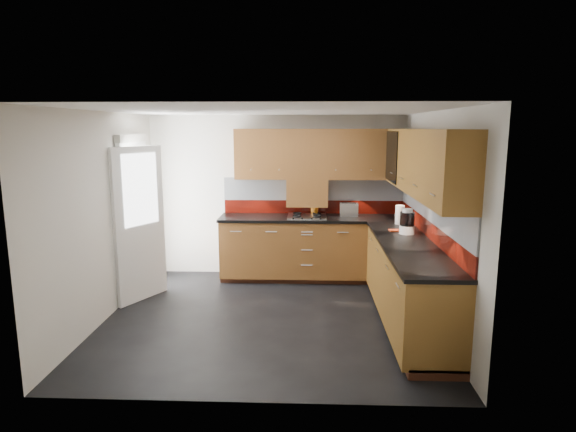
{
  "coord_description": "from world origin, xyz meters",
  "views": [
    {
      "loc": [
        0.45,
        -5.38,
        2.21
      ],
      "look_at": [
        0.21,
        0.65,
        1.11
      ],
      "focal_mm": 30.0,
      "sensor_mm": 36.0,
      "label": 1
    }
  ],
  "objects_px": {
    "utensil_pot": "(315,209)",
    "toaster": "(349,210)",
    "food_processor": "(407,222)",
    "gas_hob": "(307,216)"
  },
  "relations": [
    {
      "from": "gas_hob",
      "to": "toaster",
      "type": "xyz_separation_m",
      "value": [
        0.61,
        0.14,
        0.08
      ]
    },
    {
      "from": "utensil_pot",
      "to": "food_processor",
      "type": "bearing_deg",
      "value": -48.88
    },
    {
      "from": "utensil_pot",
      "to": "food_processor",
      "type": "distance_m",
      "value": 1.68
    },
    {
      "from": "gas_hob",
      "to": "toaster",
      "type": "relative_size",
      "value": 2.07
    },
    {
      "from": "utensil_pot",
      "to": "toaster",
      "type": "relative_size",
      "value": 1.47
    },
    {
      "from": "utensil_pot",
      "to": "food_processor",
      "type": "xyz_separation_m",
      "value": [
        1.11,
        -1.27,
        0.05
      ]
    },
    {
      "from": "gas_hob",
      "to": "toaster",
      "type": "bearing_deg",
      "value": 12.59
    },
    {
      "from": "utensil_pot",
      "to": "toaster",
      "type": "bearing_deg",
      "value": -8.0
    },
    {
      "from": "utensil_pot",
      "to": "food_processor",
      "type": "height_order",
      "value": "utensil_pot"
    },
    {
      "from": "gas_hob",
      "to": "utensil_pot",
      "type": "xyz_separation_m",
      "value": [
        0.11,
        0.21,
        0.08
      ]
    }
  ]
}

